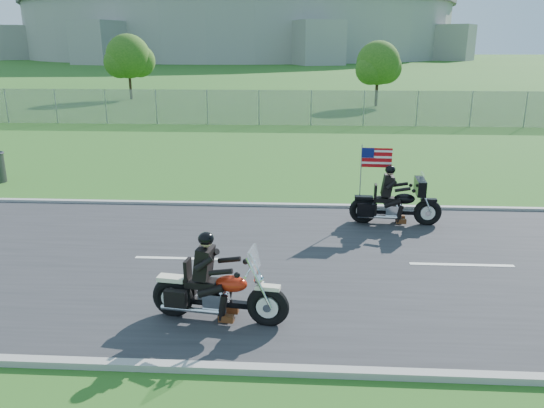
{
  "coord_description": "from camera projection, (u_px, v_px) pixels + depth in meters",
  "views": [
    {
      "loc": [
        0.56,
        -10.67,
        4.6
      ],
      "look_at": [
        -0.07,
        0.0,
        1.33
      ],
      "focal_mm": 35.0,
      "sensor_mm": 36.0,
      "label": 1
    }
  ],
  "objects": [
    {
      "name": "ground",
      "position": [
        275.0,
        262.0,
        11.57
      ],
      "size": [
        420.0,
        420.0,
        0.0
      ],
      "primitive_type": "plane",
      "color": "#22531A",
      "rests_on": "ground"
    },
    {
      "name": "road",
      "position": [
        275.0,
        261.0,
        11.56
      ],
      "size": [
        120.0,
        8.0,
        0.04
      ],
      "primitive_type": "cube",
      "color": "#28282B",
      "rests_on": "ground"
    },
    {
      "name": "curb_north",
      "position": [
        283.0,
        206.0,
        15.42
      ],
      "size": [
        120.0,
        0.18,
        0.12
      ],
      "primitive_type": "cube",
      "color": "#9E9B93",
      "rests_on": "ground"
    },
    {
      "name": "curb_south",
      "position": [
        260.0,
        370.0,
        7.69
      ],
      "size": [
        120.0,
        0.18,
        0.12
      ],
      "primitive_type": "cube",
      "color": "#9E9B93",
      "rests_on": "ground"
    },
    {
      "name": "fence",
      "position": [
        207.0,
        107.0,
        30.65
      ],
      "size": [
        60.0,
        0.03,
        2.0
      ],
      "primitive_type": "cube",
      "color": "gray",
      "rests_on": "ground"
    },
    {
      "name": "stadium",
      "position": [
        241.0,
        7.0,
        170.41
      ],
      "size": [
        140.4,
        140.4,
        29.2
      ],
      "color": "#A3A099",
      "rests_on": "ground"
    },
    {
      "name": "tree_fence_near",
      "position": [
        379.0,
        65.0,
        39.03
      ],
      "size": [
        3.52,
        3.28,
        4.75
      ],
      "color": "#382316",
      "rests_on": "ground"
    },
    {
      "name": "tree_fence_mid",
      "position": [
        129.0,
        59.0,
        43.88
      ],
      "size": [
        3.96,
        3.69,
        5.3
      ],
      "color": "#382316",
      "rests_on": "ground"
    },
    {
      "name": "motorcycle_lead",
      "position": [
        217.0,
        294.0,
        8.98
      ],
      "size": [
        2.42,
        0.79,
        1.63
      ],
      "rotation": [
        0.0,
        0.0,
        -0.14
      ],
      "color": "black",
      "rests_on": "ground"
    },
    {
      "name": "motorcycle_follow",
      "position": [
        395.0,
        205.0,
        13.79
      ],
      "size": [
        2.38,
        0.79,
        1.99
      ],
      "rotation": [
        0.0,
        0.0,
        -0.06
      ],
      "color": "black",
      "rests_on": "ground"
    }
  ]
}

